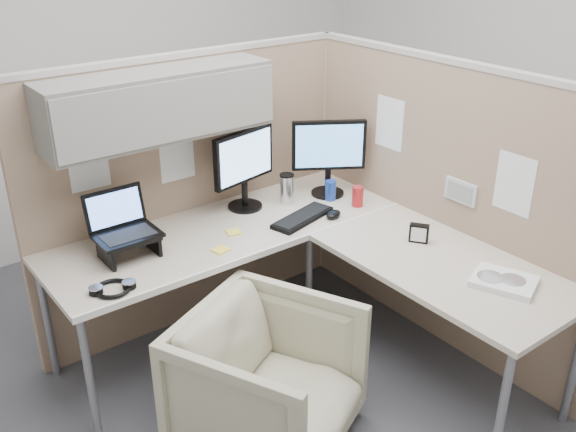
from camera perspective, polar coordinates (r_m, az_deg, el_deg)
ground at (r=3.61m, az=1.19°, el=-14.12°), size 4.50×4.50×0.00m
partition_back at (r=3.57m, az=-9.75°, el=5.43°), size 2.00×0.36×1.63m
partition_right at (r=3.69m, az=12.97°, el=1.10°), size 0.07×2.03×1.63m
desk at (r=3.37m, az=1.62°, el=-3.11°), size 2.00×1.98×0.73m
office_chair at (r=3.03m, az=-1.77°, el=-13.98°), size 0.94×0.92×0.74m
monitor_left at (r=3.66m, az=-3.93°, el=4.69°), size 0.44×0.20×0.47m
monitor_right at (r=3.85m, az=3.64°, el=5.72°), size 0.39×0.26×0.47m
laptop_station at (r=3.29m, az=-14.29°, el=-1.42°), size 0.31×0.27×0.32m
keyboard at (r=3.60m, az=1.29°, el=-0.16°), size 0.43×0.23×0.02m
mouse at (r=3.63m, az=4.06°, el=0.15°), size 0.13×0.10×0.04m
travel_mug at (r=3.79m, az=-0.11°, el=2.47°), size 0.08×0.08×0.18m
soda_can_green at (r=3.78m, az=6.21°, el=1.75°), size 0.07×0.07×0.12m
soda_can_silver at (r=3.85m, az=3.79°, el=2.29°), size 0.07×0.07×0.12m
sticky_note_d at (r=3.47m, az=-4.86°, el=-1.43°), size 0.09×0.09×0.01m
sticky_note_a at (r=3.30m, az=-6.04°, el=-3.01°), size 0.09×0.09×0.01m
headphones at (r=3.04m, az=-15.31°, el=-6.22°), size 0.21×0.21×0.03m
paper_stack at (r=3.15m, az=18.64°, el=-5.52°), size 0.31×0.34×0.03m
desk_clock at (r=3.41m, az=11.56°, el=-1.52°), size 0.09×0.10×0.10m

